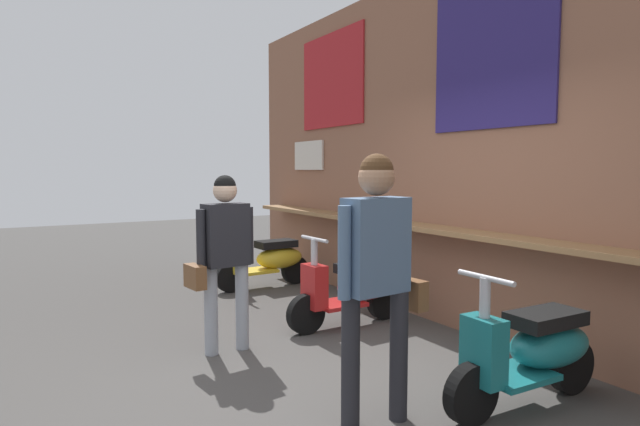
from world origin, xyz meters
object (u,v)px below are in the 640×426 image
Objects in this scene: shopper_with_handbag at (224,247)px; shopper_browsing at (378,259)px; scooter_red at (353,289)px; scooter_teal at (533,351)px; scooter_yellow at (269,260)px.

shopper_browsing is at bearing 5.29° from shopper_with_handbag.
shopper_with_handbag is 0.91× the size of shopper_browsing.
scooter_teal is at bearing 88.44° from scooter_red.
scooter_teal is at bearing 27.99° from shopper_with_handbag.
scooter_yellow is 2.08m from scooter_red.
shopper_browsing reaches higher than scooter_yellow.
shopper_browsing is at bearing 58.04° from scooter_red.
scooter_red is at bearing 87.92° from scooter_yellow.
shopper_with_handbag reaches higher than scooter_teal.
scooter_red is at bearing 87.14° from shopper_with_handbag.
shopper_browsing reaches higher than scooter_teal.
scooter_yellow and scooter_teal have the same top height.
shopper_with_handbag is at bearing -53.70° from scooter_teal.
scooter_red is 1.00× the size of scooter_teal.
shopper_browsing is (1.85, -1.09, 0.68)m from scooter_red.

